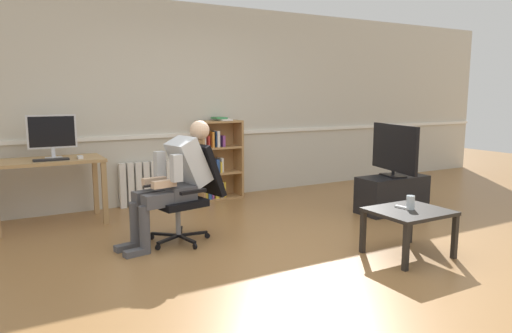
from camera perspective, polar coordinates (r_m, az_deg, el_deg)
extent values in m
plane|color=olive|center=(4.45, 3.76, -10.59)|extent=(18.00, 18.00, 0.00)
cube|color=beige|center=(6.57, -8.96, 7.63)|extent=(12.00, 0.10, 2.70)
cube|color=white|center=(6.54, -8.67, 3.85)|extent=(12.00, 0.03, 0.05)
cube|color=tan|center=(5.60, -18.02, -3.11)|extent=(0.06, 0.06, 0.72)
cube|color=tan|center=(6.12, -19.04, -2.17)|extent=(0.06, 0.06, 0.72)
cube|color=tan|center=(5.72, -24.11, 0.64)|extent=(1.17, 0.62, 0.04)
cube|color=silver|center=(5.79, -23.50, 1.00)|extent=(0.18, 0.14, 0.01)
cube|color=silver|center=(5.80, -23.56, 1.57)|extent=(0.04, 0.02, 0.10)
cube|color=silver|center=(5.78, -23.70, 3.94)|extent=(0.53, 0.02, 0.38)
cube|color=black|center=(5.76, -23.69, 3.93)|extent=(0.48, 0.00, 0.34)
cube|color=black|center=(5.58, -23.78, 0.77)|extent=(0.37, 0.12, 0.02)
cube|color=white|center=(5.64, -20.73, 1.08)|extent=(0.06, 0.10, 0.03)
cube|color=#AD7F4C|center=(6.48, -6.84, 0.61)|extent=(0.03, 0.28, 1.11)
cube|color=#AD7F4C|center=(6.73, -2.16, 0.97)|extent=(0.03, 0.28, 1.11)
cube|color=#AD7F4C|center=(6.72, -4.96, 0.94)|extent=(0.60, 0.02, 1.11)
cube|color=#AD7F4C|center=(6.70, -4.40, -3.80)|extent=(0.56, 0.28, 0.03)
cube|color=#AD7F4C|center=(6.63, -4.44, -0.75)|extent=(0.56, 0.28, 0.03)
cube|color=#AD7F4C|center=(6.57, -4.47, 2.35)|extent=(0.56, 0.28, 0.03)
cube|color=#AD7F4C|center=(6.54, -4.51, 5.50)|extent=(0.56, 0.28, 0.03)
cube|color=gold|center=(6.58, -6.40, -3.12)|extent=(0.05, 0.19, 0.18)
cube|color=white|center=(6.52, -6.46, 0.15)|extent=(0.04, 0.19, 0.22)
cube|color=white|center=(6.48, -6.54, 3.14)|extent=(0.02, 0.19, 0.18)
cube|color=#2D519E|center=(6.58, -5.94, -3.10)|extent=(0.04, 0.19, 0.19)
cube|color=#89428E|center=(6.52, -5.88, 0.11)|extent=(0.03, 0.19, 0.20)
cube|color=red|center=(6.49, -6.07, 3.09)|extent=(0.02, 0.19, 0.16)
cube|color=#89428E|center=(6.60, -5.58, -3.18)|extent=(0.03, 0.19, 0.16)
cube|color=black|center=(6.57, -5.52, 0.10)|extent=(0.03, 0.19, 0.19)
cube|color=orange|center=(6.49, -5.55, 3.34)|extent=(0.03, 0.19, 0.22)
cube|color=gold|center=(6.62, -5.07, -2.79)|extent=(0.05, 0.19, 0.24)
cube|color=#2D519E|center=(6.60, -4.96, 0.13)|extent=(0.05, 0.19, 0.18)
cube|color=#2D519E|center=(6.54, -5.02, 3.39)|extent=(0.05, 0.19, 0.22)
cube|color=beige|center=(6.67, -4.46, -2.76)|extent=(0.04, 0.19, 0.22)
cube|color=white|center=(6.62, -4.44, 0.23)|extent=(0.03, 0.19, 0.20)
cube|color=white|center=(6.52, -4.90, 3.41)|extent=(0.04, 0.19, 0.22)
cube|color=gold|center=(6.69, -4.14, -2.72)|extent=(0.03, 0.19, 0.22)
cube|color=gold|center=(6.60, -4.59, 0.00)|extent=(0.03, 0.19, 0.15)
cube|color=#89428E|center=(6.58, -4.25, 3.16)|extent=(0.04, 0.19, 0.15)
cube|color=white|center=(6.54, -3.88, 5.73)|extent=(0.16, 0.22, 0.02)
cube|color=#38844C|center=(6.56, -4.53, 5.94)|extent=(0.16, 0.22, 0.02)
cube|color=white|center=(6.32, -16.01, -2.29)|extent=(0.08, 0.08, 0.59)
cube|color=white|center=(6.34, -15.09, -2.21)|extent=(0.08, 0.08, 0.59)
cube|color=white|center=(6.37, -14.18, -2.13)|extent=(0.08, 0.08, 0.59)
cube|color=white|center=(6.40, -13.27, -2.05)|extent=(0.08, 0.08, 0.59)
cube|color=white|center=(6.43, -12.38, -1.96)|extent=(0.08, 0.08, 0.59)
cube|color=white|center=(6.46, -11.49, -1.89)|extent=(0.08, 0.08, 0.59)
cube|color=white|center=(6.49, -10.61, -1.81)|extent=(0.08, 0.08, 0.59)
cube|color=black|center=(4.70, -8.50, -8.75)|extent=(0.09, 0.30, 0.02)
cylinder|color=black|center=(4.59, -7.49, -9.66)|extent=(0.03, 0.06, 0.06)
cube|color=black|center=(4.85, -7.72, -8.16)|extent=(0.30, 0.07, 0.02)
cylinder|color=black|center=(4.90, -5.99, -8.41)|extent=(0.06, 0.03, 0.06)
cube|color=black|center=(4.96, -9.31, -7.81)|extent=(0.16, 0.29, 0.02)
cylinder|color=black|center=(5.12, -9.15, -7.73)|extent=(0.04, 0.06, 0.06)
cube|color=black|center=(4.88, -11.10, -8.15)|extent=(0.24, 0.23, 0.02)
cylinder|color=black|center=(4.95, -12.68, -8.40)|extent=(0.06, 0.05, 0.06)
cube|color=black|center=(4.71, -10.67, -8.75)|extent=(0.28, 0.18, 0.02)
cylinder|color=black|center=(4.62, -11.92, -9.64)|extent=(0.06, 0.05, 0.06)
cylinder|color=gray|center=(4.78, -9.51, -6.48)|extent=(0.05, 0.05, 0.30)
cube|color=black|center=(4.73, -9.56, -4.32)|extent=(0.54, 0.54, 0.07)
cube|color=black|center=(4.84, -6.32, -0.35)|extent=(0.33, 0.48, 0.55)
cube|color=black|center=(4.93, -10.96, -2.10)|extent=(0.28, 0.10, 0.03)
cube|color=black|center=(4.49, -7.69, -3.08)|extent=(0.28, 0.10, 0.03)
cube|color=#4C4C51|center=(4.71, -9.60, -3.08)|extent=(0.32, 0.38, 0.14)
cube|color=silver|center=(4.73, -8.25, 0.57)|extent=(0.44, 0.41, 0.52)
sphere|color=beige|center=(4.77, -6.91, 4.42)|extent=(0.20, 0.20, 0.20)
cube|color=black|center=(4.55, -12.66, -2.29)|extent=(0.15, 0.06, 0.02)
cube|color=#4C4C51|center=(4.70, -12.41, -3.55)|extent=(0.44, 0.21, 0.13)
cylinder|color=#4C4C51|center=(4.67, -14.58, -6.97)|extent=(0.10, 0.10, 0.46)
cube|color=#4C4C51|center=(4.69, -15.60, -9.49)|extent=(0.23, 0.13, 0.06)
cube|color=#4C4C51|center=(4.53, -11.21, -3.99)|extent=(0.44, 0.21, 0.13)
cylinder|color=#4C4C51|center=(4.50, -13.45, -7.55)|extent=(0.10, 0.10, 0.46)
cube|color=#4C4C51|center=(4.52, -14.51, -10.16)|extent=(0.23, 0.13, 0.06)
cube|color=silver|center=(4.75, -11.71, 0.27)|extent=(0.11, 0.10, 0.26)
cube|color=beige|center=(4.67, -12.35, -1.75)|extent=(0.25, 0.11, 0.07)
cube|color=silver|center=(4.47, -9.73, -0.20)|extent=(0.11, 0.10, 0.26)
cube|color=beige|center=(4.50, -11.19, -2.10)|extent=(0.25, 0.11, 0.07)
cube|color=black|center=(6.13, 16.32, -3.27)|extent=(0.91, 0.41, 0.46)
cube|color=black|center=(6.09, 16.42, -1.07)|extent=(0.27, 0.36, 0.02)
cylinder|color=black|center=(6.08, 16.43, -0.74)|extent=(0.04, 0.04, 0.05)
cube|color=black|center=(6.04, 16.56, 2.21)|extent=(0.25, 0.92, 0.58)
cube|color=#9EBCF4|center=(6.05, 16.74, 2.21)|extent=(0.20, 0.86, 0.53)
cube|color=black|center=(4.17, 17.88, -9.45)|extent=(0.04, 0.04, 0.40)
cube|color=black|center=(4.63, 23.15, -7.92)|extent=(0.04, 0.04, 0.40)
cube|color=black|center=(4.95, 18.30, -6.58)|extent=(0.04, 0.04, 0.40)
cube|color=black|center=(4.52, 12.95, -7.80)|extent=(0.04, 0.04, 0.40)
cube|color=black|center=(4.50, 18.24, -5.25)|extent=(0.68, 0.59, 0.03)
cylinder|color=silver|center=(4.50, 18.38, -4.20)|extent=(0.08, 0.08, 0.13)
cube|color=white|center=(4.53, 17.49, -4.79)|extent=(0.06, 0.15, 0.02)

